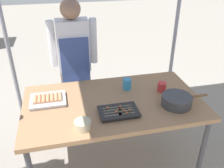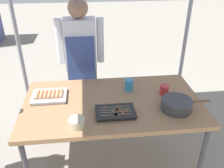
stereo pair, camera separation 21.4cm
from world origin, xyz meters
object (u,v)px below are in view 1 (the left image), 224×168
tray_grilled_sausages (48,100)px  tray_meat_skewers (119,112)px  stall_table (113,106)px  drink_cup_near_edge (127,84)px  drink_cup_by_wok (162,87)px  condiment_bowl (83,125)px  vendor_woman (74,58)px  cooking_wok (177,100)px

tray_grilled_sausages → tray_meat_skewers: tray_grilled_sausages is taller
stall_table → drink_cup_near_edge: size_ratio=14.48×
tray_meat_skewers → drink_cup_by_wok: bearing=28.6°
drink_cup_near_edge → condiment_bowl: bearing=-134.5°
drink_cup_near_edge → vendor_woman: size_ratio=0.07×
tray_meat_skewers → cooking_wok: cooking_wok is taller
tray_grilled_sausages → condiment_bowl: (0.26, -0.44, 0.01)m
cooking_wok → condiment_bowl: cooking_wok is taller
tray_meat_skewers → condiment_bowl: size_ratio=2.52×
stall_table → tray_meat_skewers: (0.00, -0.20, 0.07)m
tray_grilled_sausages → condiment_bowl: 0.51m
stall_table → cooking_wok: bearing=-19.2°
cooking_wok → vendor_woman: vendor_woman is taller
stall_table → condiment_bowl: (-0.31, -0.32, 0.09)m
stall_table → vendor_woman: 0.79m
tray_grilled_sausages → tray_meat_skewers: bearing=-28.5°
stall_table → vendor_woman: (-0.28, 0.71, 0.21)m
drink_cup_by_wok → vendor_woman: 1.01m
drink_cup_by_wok → vendor_woman: bearing=140.4°
tray_meat_skewers → drink_cup_by_wok: drink_cup_by_wok is taller
cooking_wok → drink_cup_by_wok: bearing=96.8°
stall_table → tray_meat_skewers: 0.21m
vendor_woman → drink_cup_near_edge: bearing=130.8°
vendor_woman → condiment_bowl: bearing=87.9°
condiment_bowl → stall_table: bearing=45.6°
stall_table → drink_cup_near_edge: bearing=45.4°
tray_grilled_sausages → drink_cup_near_edge: bearing=5.0°
condiment_bowl → cooking_wok: bearing=9.2°
condiment_bowl → tray_grilled_sausages: bearing=120.7°
tray_meat_skewers → drink_cup_near_edge: 0.42m
tray_grilled_sausages → cooking_wok: size_ratio=0.74×
tray_meat_skewers → drink_cup_near_edge: size_ratio=2.98×
drink_cup_by_wok → condiment_bowl: bearing=-154.1°
tray_grilled_sausages → vendor_woman: vendor_woman is taller
tray_grilled_sausages → tray_meat_skewers: size_ratio=0.95×
tray_grilled_sausages → cooking_wok: 1.14m
stall_table → drink_cup_by_wok: size_ratio=17.76×
drink_cup_by_wok → tray_meat_skewers: bearing=-151.4°
cooking_wok → condiment_bowl: 0.85m
tray_meat_skewers → condiment_bowl: bearing=-158.6°
drink_cup_near_edge → drink_cup_by_wok: size_ratio=1.23×
condiment_bowl → drink_cup_by_wok: 0.90m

